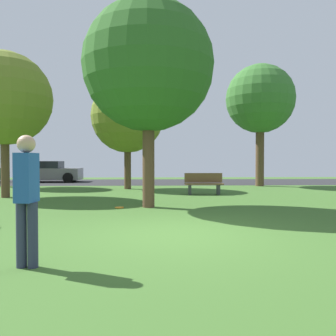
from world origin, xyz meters
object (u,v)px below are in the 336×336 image
object	(u,v)px
oak_tree_center	(260,99)
frisbee_disc	(119,207)
parked_car_grey	(49,172)
oak_tree_right	(148,66)
person_bystander	(27,194)
oak_tree_left	(5,102)
birch_tree_lone	(127,117)
park_bench	(204,184)
maple_tree_far	(4,99)

from	to	relation	value
oak_tree_center	frisbee_disc	size ratio (longest dim) A/B	24.91
oak_tree_center	parked_car_grey	size ratio (longest dim) A/B	1.66
oak_tree_right	person_bystander	xyz separation A→B (m)	(-1.54, -5.99, -3.31)
parked_car_grey	oak_tree_left	bearing A→B (deg)	-105.31
birch_tree_lone	frisbee_disc	world-z (taller)	birch_tree_lone
oak_tree_center	parked_car_grey	xyz separation A→B (m)	(-12.79, 4.05, -4.16)
oak_tree_left	park_bench	xyz separation A→B (m)	(10.13, -4.62, -4.09)
oak_tree_center	park_bench	xyz separation A→B (m)	(-3.77, -4.64, -4.33)
maple_tree_far	frisbee_disc	bearing A→B (deg)	-33.55
oak_tree_center	park_bench	world-z (taller)	oak_tree_center
birch_tree_lone	oak_tree_left	bearing A→B (deg)	166.19
maple_tree_far	oak_tree_right	bearing A→B (deg)	-28.12
person_bystander	parked_car_grey	world-z (taller)	person_bystander
oak_tree_right	maple_tree_far	bearing A→B (deg)	151.88
birch_tree_lone	park_bench	xyz separation A→B (m)	(3.41, -2.97, -3.15)
oak_tree_center	oak_tree_right	xyz separation A→B (m)	(-6.02, -8.44, -0.47)
frisbee_disc	parked_car_grey	xyz separation A→B (m)	(-5.88, 12.63, 0.62)
frisbee_disc	park_bench	world-z (taller)	park_bench
park_bench	frisbee_disc	bearing A→B (deg)	51.55
maple_tree_far	birch_tree_lone	xyz separation A→B (m)	(4.43, 3.79, -0.21)
oak_tree_center	person_bystander	xyz separation A→B (m)	(-7.57, -14.43, -3.78)
oak_tree_center	oak_tree_right	bearing A→B (deg)	-125.49
frisbee_disc	oak_tree_right	bearing A→B (deg)	8.71
oak_tree_right	person_bystander	world-z (taller)	oak_tree_right
oak_tree_center	parked_car_grey	distance (m)	14.04
maple_tree_far	park_bench	xyz separation A→B (m)	(7.85, 0.82, -3.35)
frisbee_disc	maple_tree_far	bearing A→B (deg)	146.45
person_bystander	park_bench	bearing A→B (deg)	-14.37
oak_tree_center	person_bystander	bearing A→B (deg)	-117.67
oak_tree_right	frisbee_disc	xyz separation A→B (m)	(-0.88, -0.14, -4.31)
oak_tree_right	park_bench	bearing A→B (deg)	59.44
parked_car_grey	park_bench	bearing A→B (deg)	-43.92
oak_tree_right	parked_car_grey	world-z (taller)	oak_tree_right
maple_tree_far	oak_tree_right	xyz separation A→B (m)	(5.60, -2.99, 0.51)
maple_tree_far	person_bystander	bearing A→B (deg)	-65.70
oak_tree_right	parked_car_grey	distance (m)	14.68
birch_tree_lone	frisbee_disc	size ratio (longest dim) A/B	20.12
oak_tree_center	frisbee_disc	world-z (taller)	oak_tree_center
oak_tree_left	person_bystander	size ratio (longest dim) A/B	3.44
birch_tree_lone	person_bystander	xyz separation A→B (m)	(-0.38, -12.77, -2.60)
parked_car_grey	oak_tree_right	bearing A→B (deg)	-61.56
person_bystander	oak_tree_center	bearing A→B (deg)	-20.87
oak_tree_center	birch_tree_lone	bearing A→B (deg)	-166.98
maple_tree_far	parked_car_grey	bearing A→B (deg)	97.01
oak_tree_left	parked_car_grey	distance (m)	5.75
frisbee_disc	park_bench	bearing A→B (deg)	51.55
oak_tree_left	parked_car_grey	xyz separation A→B (m)	(1.11, 4.06, -3.91)
maple_tree_far	person_bystander	size ratio (longest dim) A/B	3.13
oak_tree_left	person_bystander	distance (m)	16.14
maple_tree_far	park_bench	world-z (taller)	maple_tree_far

